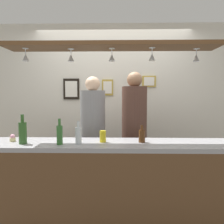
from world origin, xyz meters
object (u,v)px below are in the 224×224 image
object	(u,v)px
person_left_grey_shirt	(93,126)
person_middle_brown_shirt	(134,123)
bottle_beer_brown_stubby	(142,136)
cupcake	(13,138)
bottle_champagne_green	(23,132)
drink_can	(103,136)
picture_frame_crest	(108,87)
bottle_beer_green_import	(60,134)
picture_frame_upper_small	(149,81)
bottle_soda_clear	(78,135)
picture_frame_caricature	(71,89)

from	to	relation	value
person_left_grey_shirt	person_middle_brown_shirt	xyz separation A→B (m)	(0.57, 0.00, 0.04)
bottle_beer_brown_stubby	cupcake	size ratio (longest dim) A/B	2.31
bottle_champagne_green	drink_can	xyz separation A→B (m)	(0.81, 0.10, -0.06)
person_middle_brown_shirt	picture_frame_crest	world-z (taller)	person_middle_brown_shirt
bottle_beer_green_import	picture_frame_upper_small	distance (m)	1.96
cupcake	bottle_soda_clear	bearing A→B (deg)	-7.94
person_middle_brown_shirt	bottle_beer_brown_stubby	xyz separation A→B (m)	(0.03, -0.73, -0.04)
bottle_champagne_green	picture_frame_upper_small	bearing A→B (deg)	45.35
picture_frame_upper_small	picture_frame_crest	size ratio (longest dim) A/B	0.85
cupcake	picture_frame_caricature	world-z (taller)	picture_frame_caricature
person_middle_brown_shirt	picture_frame_crest	size ratio (longest dim) A/B	6.76
person_left_grey_shirt	bottle_beer_brown_stubby	size ratio (longest dim) A/B	9.42
person_middle_brown_shirt	bottle_soda_clear	xyz separation A→B (m)	(-0.62, -0.83, -0.02)
person_left_grey_shirt	bottle_beer_green_import	world-z (taller)	person_left_grey_shirt
bottle_champagne_green	drink_can	size ratio (longest dim) A/B	2.46
picture_frame_caricature	picture_frame_upper_small	size ratio (longest dim) A/B	1.55
cupcake	picture_frame_crest	bearing A→B (deg)	55.39
cupcake	picture_frame_caricature	bearing A→B (deg)	75.47
picture_frame_caricature	bottle_beer_green_import	bearing A→B (deg)	-83.21
bottle_soda_clear	picture_frame_caricature	bearing A→B (deg)	103.81
picture_frame_crest	person_middle_brown_shirt	bearing A→B (deg)	-59.04
bottle_soda_clear	cupcake	xyz separation A→B (m)	(-0.72, 0.10, -0.06)
drink_can	bottle_champagne_green	bearing A→B (deg)	-172.90
drink_can	picture_frame_crest	xyz separation A→B (m)	(-0.01, 1.39, 0.56)
picture_frame_upper_small	drink_can	bearing A→B (deg)	-115.57
person_left_grey_shirt	bottle_beer_green_import	distance (m)	0.89
cupcake	picture_frame_caricature	distance (m)	1.53
bottle_beer_brown_stubby	bottle_soda_clear	bearing A→B (deg)	-172.00
bottle_soda_clear	picture_frame_upper_small	size ratio (longest dim) A/B	1.05
bottle_beer_green_import	picture_frame_caricature	distance (m)	1.60
bottle_soda_clear	bottle_beer_brown_stubby	size ratio (longest dim) A/B	1.28
bottle_beer_green_import	picture_frame_crest	xyz separation A→B (m)	(0.41, 1.51, 0.51)
bottle_champagne_green	bottle_soda_clear	bearing A→B (deg)	0.85
bottle_beer_green_import	bottle_beer_brown_stubby	xyz separation A→B (m)	(0.84, 0.12, -0.03)
bottle_champagne_green	picture_frame_crest	distance (m)	1.76
picture_frame_caricature	bottle_soda_clear	bearing A→B (deg)	-76.19
bottle_beer_green_import	bottle_beer_brown_stubby	size ratio (longest dim) A/B	1.44
bottle_champagne_green	bottle_beer_brown_stubby	world-z (taller)	bottle_champagne_green
bottle_champagne_green	picture_frame_caricature	size ratio (longest dim) A/B	0.88
person_left_grey_shirt	person_middle_brown_shirt	world-z (taller)	person_middle_brown_shirt
drink_can	picture_frame_upper_small	size ratio (longest dim) A/B	0.55
bottle_beer_green_import	bottle_soda_clear	bearing A→B (deg)	10.00
bottle_soda_clear	drink_can	distance (m)	0.26
bottle_beer_brown_stubby	picture_frame_caricature	size ratio (longest dim) A/B	0.53
bottle_beer_green_import	bottle_champagne_green	xyz separation A→B (m)	(-0.38, 0.02, 0.01)
picture_frame_upper_small	picture_frame_crest	distance (m)	0.68
person_left_grey_shirt	drink_can	bearing A→B (deg)	-75.95
bottle_soda_clear	bottle_beer_brown_stubby	bearing A→B (deg)	8.00
person_left_grey_shirt	bottle_champagne_green	world-z (taller)	person_left_grey_shirt
drink_can	cupcake	xyz separation A→B (m)	(-0.96, 0.01, -0.03)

